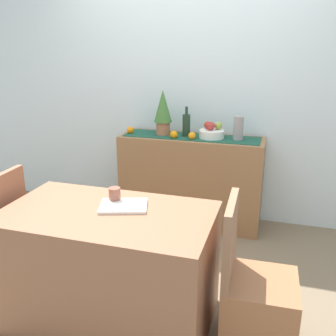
{
  "coord_description": "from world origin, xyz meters",
  "views": [
    {
      "loc": [
        0.84,
        -2.42,
        1.67
      ],
      "look_at": [
        0.01,
        0.34,
        0.73
      ],
      "focal_mm": 40.39,
      "sensor_mm": 36.0,
      "label": 1
    }
  ],
  "objects_px": {
    "wine_bottle": "(186,125)",
    "sideboard_console": "(191,180)",
    "dining_table": "(110,267)",
    "coffee_cup": "(115,195)",
    "open_book": "(124,206)",
    "potted_plant": "(163,111)",
    "ceramic_vase": "(238,128)",
    "chair_by_corner": "(256,308)",
    "fruit_bowl": "(212,134)"
  },
  "relations": [
    {
      "from": "wine_bottle",
      "to": "potted_plant",
      "type": "height_order",
      "value": "potted_plant"
    },
    {
      "from": "dining_table",
      "to": "chair_by_corner",
      "type": "distance_m",
      "value": 0.9
    },
    {
      "from": "dining_table",
      "to": "potted_plant",
      "type": "bearing_deg",
      "value": 94.78
    },
    {
      "from": "dining_table",
      "to": "chair_by_corner",
      "type": "relative_size",
      "value": 1.39
    },
    {
      "from": "dining_table",
      "to": "coffee_cup",
      "type": "bearing_deg",
      "value": 94.99
    },
    {
      "from": "ceramic_vase",
      "to": "chair_by_corner",
      "type": "relative_size",
      "value": 0.24
    },
    {
      "from": "wine_bottle",
      "to": "potted_plant",
      "type": "relative_size",
      "value": 0.66
    },
    {
      "from": "ceramic_vase",
      "to": "open_book",
      "type": "xyz_separation_m",
      "value": [
        -0.51,
        -1.42,
        -0.22
      ]
    },
    {
      "from": "open_book",
      "to": "fruit_bowl",
      "type": "bearing_deg",
      "value": 61.68
    },
    {
      "from": "fruit_bowl",
      "to": "chair_by_corner",
      "type": "bearing_deg",
      "value": -69.88
    },
    {
      "from": "wine_bottle",
      "to": "sideboard_console",
      "type": "bearing_deg",
      "value": 0.0
    },
    {
      "from": "ceramic_vase",
      "to": "potted_plant",
      "type": "bearing_deg",
      "value": 180.0
    },
    {
      "from": "sideboard_console",
      "to": "fruit_bowl",
      "type": "xyz_separation_m",
      "value": [
        0.19,
        0.0,
        0.47
      ]
    },
    {
      "from": "ceramic_vase",
      "to": "sideboard_console",
      "type": "bearing_deg",
      "value": 180.0
    },
    {
      "from": "open_book",
      "to": "potted_plant",
      "type": "bearing_deg",
      "value": 80.28
    },
    {
      "from": "open_book",
      "to": "wine_bottle",
      "type": "bearing_deg",
      "value": 71.2
    },
    {
      "from": "dining_table",
      "to": "chair_by_corner",
      "type": "bearing_deg",
      "value": -0.04
    },
    {
      "from": "sideboard_console",
      "to": "potted_plant",
      "type": "relative_size",
      "value": 3.16
    },
    {
      "from": "ceramic_vase",
      "to": "open_book",
      "type": "bearing_deg",
      "value": -109.68
    },
    {
      "from": "fruit_bowl",
      "to": "potted_plant",
      "type": "bearing_deg",
      "value": 180.0
    },
    {
      "from": "coffee_cup",
      "to": "dining_table",
      "type": "bearing_deg",
      "value": -85.01
    },
    {
      "from": "wine_bottle",
      "to": "ceramic_vase",
      "type": "xyz_separation_m",
      "value": [
        0.48,
        0.0,
        -0.0
      ]
    },
    {
      "from": "fruit_bowl",
      "to": "potted_plant",
      "type": "distance_m",
      "value": 0.5
    },
    {
      "from": "dining_table",
      "to": "chair_by_corner",
      "type": "height_order",
      "value": "chair_by_corner"
    },
    {
      "from": "potted_plant",
      "to": "coffee_cup",
      "type": "height_order",
      "value": "potted_plant"
    },
    {
      "from": "wine_bottle",
      "to": "dining_table",
      "type": "height_order",
      "value": "wine_bottle"
    },
    {
      "from": "open_book",
      "to": "chair_by_corner",
      "type": "distance_m",
      "value": 0.96
    },
    {
      "from": "sideboard_console",
      "to": "ceramic_vase",
      "type": "bearing_deg",
      "value": 0.0
    },
    {
      "from": "ceramic_vase",
      "to": "fruit_bowl",
      "type": "bearing_deg",
      "value": 180.0
    },
    {
      "from": "wine_bottle",
      "to": "coffee_cup",
      "type": "distance_m",
      "value": 1.37
    },
    {
      "from": "dining_table",
      "to": "open_book",
      "type": "xyz_separation_m",
      "value": [
        0.07,
        0.09,
        0.38
      ]
    },
    {
      "from": "sideboard_console",
      "to": "potted_plant",
      "type": "distance_m",
      "value": 0.72
    },
    {
      "from": "wine_bottle",
      "to": "ceramic_vase",
      "type": "distance_m",
      "value": 0.48
    },
    {
      "from": "potted_plant",
      "to": "dining_table",
      "type": "distance_m",
      "value": 1.67
    },
    {
      "from": "sideboard_console",
      "to": "dining_table",
      "type": "bearing_deg",
      "value": -95.78
    },
    {
      "from": "wine_bottle",
      "to": "ceramic_vase",
      "type": "height_order",
      "value": "wine_bottle"
    },
    {
      "from": "coffee_cup",
      "to": "wine_bottle",
      "type": "bearing_deg",
      "value": 85.24
    },
    {
      "from": "ceramic_vase",
      "to": "dining_table",
      "type": "height_order",
      "value": "ceramic_vase"
    },
    {
      "from": "dining_table",
      "to": "coffee_cup",
      "type": "distance_m",
      "value": 0.44
    },
    {
      "from": "ceramic_vase",
      "to": "dining_table",
      "type": "relative_size",
      "value": 0.17
    },
    {
      "from": "sideboard_console",
      "to": "chair_by_corner",
      "type": "height_order",
      "value": "chair_by_corner"
    },
    {
      "from": "sideboard_console",
      "to": "open_book",
      "type": "xyz_separation_m",
      "value": [
        -0.08,
        -1.42,
        0.32
      ]
    },
    {
      "from": "fruit_bowl",
      "to": "ceramic_vase",
      "type": "xyz_separation_m",
      "value": [
        0.24,
        0.0,
        0.07
      ]
    },
    {
      "from": "wine_bottle",
      "to": "coffee_cup",
      "type": "relative_size",
      "value": 2.95
    },
    {
      "from": "wine_bottle",
      "to": "open_book",
      "type": "xyz_separation_m",
      "value": [
        -0.03,
        -1.42,
        -0.22
      ]
    },
    {
      "from": "chair_by_corner",
      "to": "fruit_bowl",
      "type": "bearing_deg",
      "value": 110.12
    },
    {
      "from": "dining_table",
      "to": "coffee_cup",
      "type": "relative_size",
      "value": 13.21
    },
    {
      "from": "wine_bottle",
      "to": "open_book",
      "type": "distance_m",
      "value": 1.43
    },
    {
      "from": "wine_bottle",
      "to": "chair_by_corner",
      "type": "bearing_deg",
      "value": -62.3
    },
    {
      "from": "ceramic_vase",
      "to": "potted_plant",
      "type": "relative_size",
      "value": 0.51
    }
  ]
}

